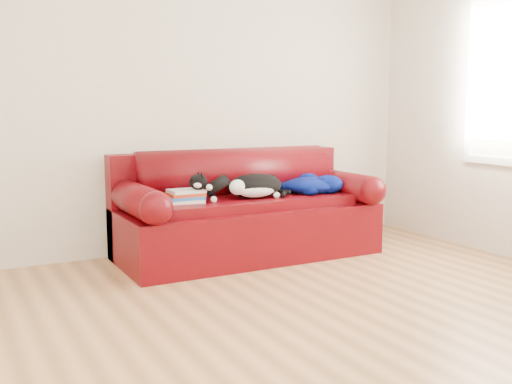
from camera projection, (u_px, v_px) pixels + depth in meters
ground at (309, 319)px, 3.48m from camera, size 4.50×4.50×0.00m
room_shell at (330, 27)px, 3.32m from camera, size 4.52×4.02×2.61m
sofa_base at (248, 228)px, 4.93m from camera, size 2.10×0.90×0.50m
sofa_back at (235, 188)px, 5.10m from camera, size 2.10×1.01×0.88m
book_stack at (185, 196)px, 4.57m from camera, size 0.30×0.25×0.10m
cat at (255, 186)px, 4.78m from camera, size 0.69×0.31×0.25m
blanket at (310, 184)px, 5.09m from camera, size 0.53×0.49×0.16m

